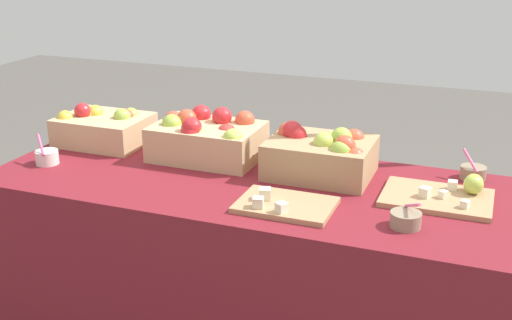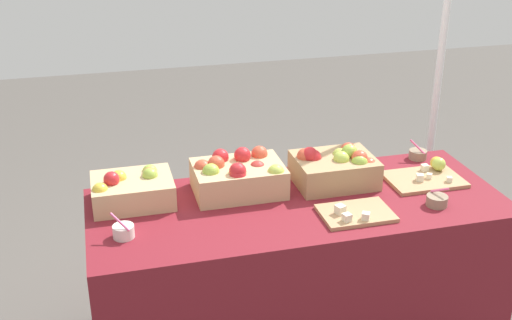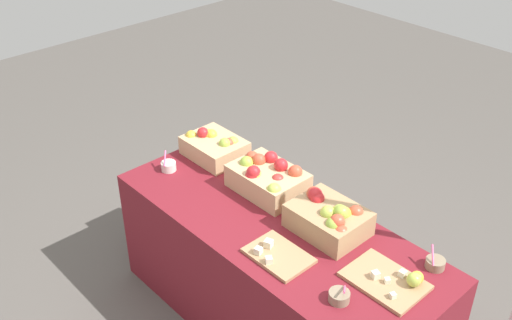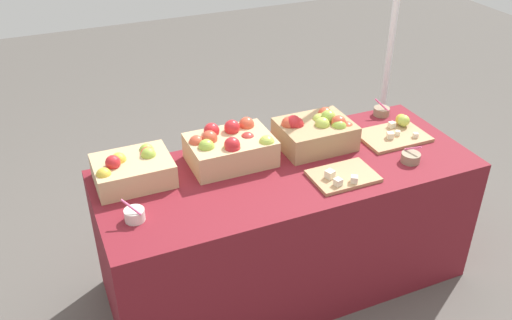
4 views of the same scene
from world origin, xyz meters
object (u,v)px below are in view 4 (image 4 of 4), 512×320
at_px(apple_crate_right, 316,131).
at_px(sample_bowl_far, 381,111).
at_px(sample_bowl_near, 135,215).
at_px(tent_pole, 393,30).
at_px(cutting_board_front, 343,176).
at_px(sample_bowl_mid, 411,157).
at_px(apple_crate_middle, 230,147).
at_px(apple_crate_left, 132,169).
at_px(cutting_board_back, 395,132).

xyz_separation_m(apple_crate_right, sample_bowl_far, (0.53, 0.16, -0.06)).
xyz_separation_m(sample_bowl_near, tent_pole, (1.85, 0.81, 0.33)).
distance_m(sample_bowl_far, tent_pole, 0.59).
xyz_separation_m(cutting_board_front, sample_bowl_far, (0.56, 0.50, 0.01)).
relative_size(sample_bowl_mid, tent_pole, 0.04).
bearing_deg(sample_bowl_near, tent_pole, 23.60).
bearing_deg(cutting_board_front, apple_crate_middle, 141.46).
bearing_deg(sample_bowl_mid, sample_bowl_near, 176.98).
height_order(apple_crate_right, sample_bowl_far, apple_crate_right).
relative_size(apple_crate_middle, sample_bowl_far, 3.88).
relative_size(apple_crate_right, cutting_board_front, 1.21).
bearing_deg(tent_pole, sample_bowl_mid, -117.67).
relative_size(apple_crate_middle, sample_bowl_mid, 4.34).
xyz_separation_m(sample_bowl_far, tent_pole, (0.30, 0.38, 0.33)).
bearing_deg(apple_crate_middle, sample_bowl_mid, -23.07).
relative_size(sample_bowl_near, sample_bowl_far, 1.05).
xyz_separation_m(sample_bowl_mid, tent_pole, (0.46, 0.88, 0.33)).
height_order(apple_crate_right, sample_bowl_mid, apple_crate_right).
relative_size(apple_crate_left, cutting_board_front, 1.15).
bearing_deg(apple_crate_right, apple_crate_middle, 177.71).
xyz_separation_m(apple_crate_middle, tent_pole, (1.30, 0.52, 0.27)).
relative_size(cutting_board_front, sample_bowl_near, 2.77).
xyz_separation_m(apple_crate_middle, sample_bowl_far, (1.00, 0.14, -0.06)).
bearing_deg(cutting_board_back, apple_crate_middle, 174.13).
bearing_deg(apple_crate_middle, cutting_board_back, -5.87).
bearing_deg(apple_crate_right, apple_crate_left, 177.66).
bearing_deg(cutting_board_front, sample_bowl_far, 41.60).
relative_size(apple_crate_left, cutting_board_back, 1.00).
bearing_deg(apple_crate_left, sample_bowl_near, -101.56).
height_order(cutting_board_back, sample_bowl_mid, sample_bowl_mid).
relative_size(cutting_board_back, sample_bowl_far, 3.35).
height_order(apple_crate_left, apple_crate_middle, apple_crate_middle).
height_order(sample_bowl_mid, tent_pole, tent_pole).
xyz_separation_m(apple_crate_left, cutting_board_back, (1.42, -0.12, -0.05)).
bearing_deg(sample_bowl_mid, sample_bowl_far, 71.64).
bearing_deg(sample_bowl_far, cutting_board_back, -106.93).
height_order(sample_bowl_mid, sample_bowl_far, sample_bowl_far).
bearing_deg(sample_bowl_far, sample_bowl_near, -164.65).
distance_m(apple_crate_middle, cutting_board_back, 0.94).
bearing_deg(tent_pole, apple_crate_left, -164.25).
distance_m(cutting_board_back, sample_bowl_mid, 0.28).
bearing_deg(sample_bowl_far, sample_bowl_mid, -108.36).
bearing_deg(sample_bowl_near, sample_bowl_mid, -3.02).
bearing_deg(sample_bowl_mid, cutting_board_back, 70.36).
xyz_separation_m(apple_crate_middle, apple_crate_right, (0.48, -0.02, -0.00)).
bearing_deg(apple_crate_left, tent_pole, 15.75).
bearing_deg(sample_bowl_mid, cutting_board_front, 179.57).
bearing_deg(apple_crate_left, sample_bowl_mid, -15.88).
relative_size(apple_crate_left, sample_bowl_far, 3.36).
xyz_separation_m(cutting_board_back, sample_bowl_near, (-1.48, -0.19, 0.01)).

